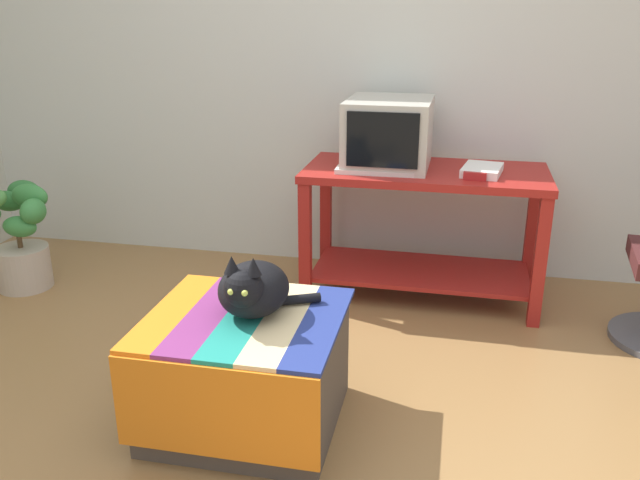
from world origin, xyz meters
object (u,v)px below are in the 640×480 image
(tv_monitor, at_px, (389,133))
(desk, at_px, (423,211))
(cat, at_px, (253,288))
(potted_plant, at_px, (20,239))
(stapler, at_px, (475,176))
(keyboard, at_px, (376,170))
(ottoman_with_blanket, at_px, (246,370))
(book, at_px, (482,170))

(tv_monitor, bearing_deg, desk, -13.08)
(desk, xyz_separation_m, cat, (-0.53, -1.30, 0.07))
(cat, relative_size, potted_plant, 0.59)
(desk, height_order, tv_monitor, tv_monitor)
(tv_monitor, distance_m, stapler, 0.53)
(desk, bearing_deg, stapler, -35.56)
(keyboard, bearing_deg, stapler, -6.43)
(ottoman_with_blanket, height_order, potted_plant, potted_plant)
(cat, bearing_deg, keyboard, 75.98)
(desk, height_order, keyboard, keyboard)
(ottoman_with_blanket, height_order, stapler, stapler)
(desk, xyz_separation_m, keyboard, (-0.25, -0.13, 0.24))
(stapler, bearing_deg, tv_monitor, 67.46)
(keyboard, height_order, cat, keyboard)
(tv_monitor, relative_size, ottoman_with_blanket, 0.74)
(ottoman_with_blanket, bearing_deg, potted_plant, 149.19)
(ottoman_with_blanket, bearing_deg, keyboard, 75.14)
(desk, xyz_separation_m, tv_monitor, (-0.20, 0.05, 0.40))
(keyboard, xyz_separation_m, book, (0.53, 0.08, 0.01))
(book, bearing_deg, stapler, -95.87)
(desk, relative_size, tv_monitor, 2.39)
(tv_monitor, relative_size, stapler, 4.78)
(desk, distance_m, book, 0.38)
(tv_monitor, height_order, cat, tv_monitor)
(stapler, bearing_deg, desk, 58.29)
(book, xyz_separation_m, potted_plant, (-2.47, -0.31, -0.44))
(ottoman_with_blanket, bearing_deg, stapler, 54.88)
(book, height_order, potted_plant, book)
(desk, xyz_separation_m, book, (0.28, -0.05, 0.25))
(desk, bearing_deg, tv_monitor, 166.92)
(cat, distance_m, potted_plant, 1.92)
(tv_monitor, distance_m, cat, 1.43)
(book, xyz_separation_m, stapler, (-0.04, -0.13, -0.00))
(keyboard, relative_size, stapler, 3.64)
(cat, bearing_deg, ottoman_with_blanket, -138.93)
(desk, bearing_deg, cat, -111.66)
(ottoman_with_blanket, bearing_deg, tv_monitor, 75.41)
(potted_plant, bearing_deg, tv_monitor, 11.70)
(book, relative_size, potted_plant, 0.44)
(desk, distance_m, ottoman_with_blanket, 1.47)
(tv_monitor, bearing_deg, book, -10.72)
(potted_plant, bearing_deg, desk, 9.37)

